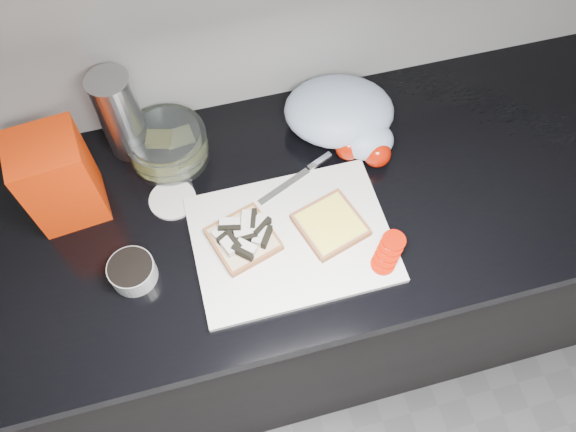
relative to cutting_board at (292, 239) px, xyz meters
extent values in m
cube|color=black|center=(-0.15, 0.09, -0.48)|extent=(3.50, 0.60, 0.86)
cube|color=black|center=(-0.15, 0.09, -0.03)|extent=(3.50, 0.64, 0.04)
cube|color=silver|center=(0.00, 0.00, 0.00)|extent=(0.40, 0.30, 0.01)
cube|color=beige|center=(-0.10, 0.02, 0.01)|extent=(0.15, 0.15, 0.02)
cube|color=silver|center=(-0.13, 0.04, 0.03)|extent=(0.05, 0.04, 0.02)
cube|color=black|center=(-0.13, 0.04, 0.03)|extent=(0.04, 0.03, 0.02)
cube|color=silver|center=(-0.12, 0.05, 0.03)|extent=(0.05, 0.03, 0.02)
cube|color=black|center=(-0.12, 0.05, 0.03)|extent=(0.05, 0.02, 0.02)
cube|color=silver|center=(-0.08, 0.05, 0.03)|extent=(0.04, 0.05, 0.02)
cube|color=black|center=(-0.08, 0.05, 0.03)|extent=(0.02, 0.05, 0.02)
cube|color=silver|center=(-0.13, 0.00, 0.03)|extent=(0.04, 0.05, 0.02)
cube|color=black|center=(-0.13, 0.00, 0.03)|extent=(0.03, 0.05, 0.02)
cube|color=silver|center=(-0.09, 0.02, 0.03)|extent=(0.04, 0.03, 0.02)
cube|color=black|center=(-0.09, 0.02, 0.03)|extent=(0.05, 0.01, 0.02)
cube|color=silver|center=(-0.06, 0.01, 0.03)|extent=(0.04, 0.05, 0.02)
cube|color=black|center=(-0.06, 0.01, 0.03)|extent=(0.03, 0.04, 0.02)
cube|color=silver|center=(-0.10, -0.01, 0.03)|extent=(0.05, 0.05, 0.02)
cube|color=black|center=(-0.10, -0.01, 0.03)|extent=(0.04, 0.04, 0.02)
cube|color=silver|center=(-0.06, 0.03, 0.03)|extent=(0.05, 0.04, 0.02)
cube|color=black|center=(-0.06, 0.03, 0.03)|extent=(0.04, 0.04, 0.02)
cube|color=beige|center=(0.08, 0.00, 0.01)|extent=(0.15, 0.15, 0.02)
cube|color=#FFF04B|center=(0.08, 0.00, 0.02)|extent=(0.13, 0.13, 0.00)
cylinder|color=#AC1503|center=(0.16, -0.11, 0.01)|extent=(0.06, 0.06, 0.01)
cylinder|color=#AC1503|center=(0.17, -0.10, 0.01)|extent=(0.06, 0.06, 0.01)
cylinder|color=#AC1503|center=(0.18, -0.09, 0.02)|extent=(0.07, 0.07, 0.01)
cylinder|color=#AC1503|center=(0.19, -0.08, 0.02)|extent=(0.07, 0.07, 0.01)
cylinder|color=#AC1503|center=(0.19, -0.07, 0.02)|extent=(0.07, 0.07, 0.01)
cube|color=#BBBBC0|center=(0.02, 0.12, 0.01)|extent=(0.13, 0.07, 0.00)
cube|color=#BBBBC0|center=(0.11, 0.17, 0.01)|extent=(0.06, 0.04, 0.01)
cylinder|color=#9BA0A0|center=(-0.32, 0.00, 0.02)|extent=(0.09, 0.09, 0.05)
cylinder|color=black|center=(-0.32, 0.00, 0.04)|extent=(0.09, 0.09, 0.01)
cylinder|color=silver|center=(-0.22, 0.16, 0.00)|extent=(0.12, 0.12, 0.01)
cylinder|color=silver|center=(-0.21, 0.28, 0.03)|extent=(0.18, 0.18, 0.07)
cube|color=#FFF04B|center=(-0.22, 0.28, 0.03)|extent=(0.06, 0.05, 0.04)
cube|color=#E9E58B|center=(-0.18, 0.28, 0.01)|extent=(0.06, 0.06, 0.01)
cube|color=#FA2904|center=(-0.42, 0.20, 0.10)|extent=(0.15, 0.14, 0.21)
cylinder|color=#A9AAAE|center=(-0.29, 0.33, 0.10)|extent=(0.09, 0.09, 0.21)
ellipsoid|color=#AFC0D8|center=(0.18, 0.26, 0.05)|extent=(0.29, 0.25, 0.11)
ellipsoid|color=#AFC0D8|center=(0.22, 0.18, 0.03)|extent=(0.14, 0.13, 0.08)
sphere|color=#AC1503|center=(0.18, 0.18, 0.02)|extent=(0.06, 0.06, 0.06)
sphere|color=#AC1503|center=(0.23, 0.14, 0.02)|extent=(0.06, 0.06, 0.06)
camera|label=1|loc=(-0.14, -0.51, 1.02)|focal=35.00mm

